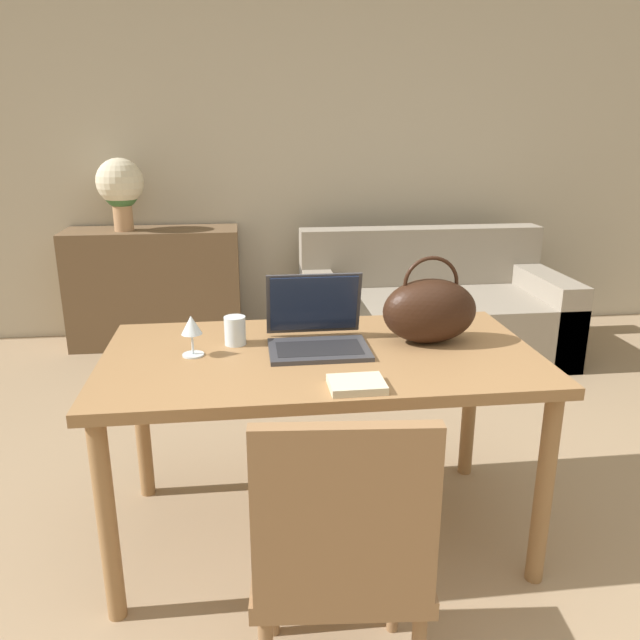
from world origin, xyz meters
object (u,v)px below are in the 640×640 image
(chair, at_px, (340,549))
(handbag, at_px, (430,310))
(wine_glass, at_px, (191,328))
(flower_vase, at_px, (120,187))
(couch, at_px, (430,314))
(drinking_glass, at_px, (235,331))
(laptop, at_px, (316,327))

(chair, distance_m, handbag, 1.00)
(wine_glass, relative_size, flower_vase, 0.30)
(chair, height_order, wine_glass, chair)
(couch, height_order, flower_vase, flower_vase)
(couch, distance_m, wine_glass, 2.42)
(chair, xyz_separation_m, drinking_glass, (-0.25, 0.89, 0.29))
(chair, relative_size, couch, 0.53)
(chair, distance_m, drinking_glass, 0.97)
(chair, bearing_deg, wine_glass, 121.92)
(wine_glass, bearing_deg, flower_vase, 105.11)
(couch, xyz_separation_m, wine_glass, (-1.43, -1.86, 0.57))
(wine_glass, xyz_separation_m, flower_vase, (-0.62, 2.28, 0.27))
(chair, distance_m, flower_vase, 3.29)
(chair, xyz_separation_m, laptop, (0.04, 0.84, 0.30))
(chair, bearing_deg, couch, 73.59)
(flower_vase, bearing_deg, wine_glass, -74.89)
(laptop, bearing_deg, couch, 61.21)
(drinking_glass, xyz_separation_m, handbag, (0.71, -0.06, 0.07))
(handbag, bearing_deg, flower_vase, 123.18)
(laptop, bearing_deg, handbag, -2.73)
(couch, bearing_deg, wine_glass, -127.57)
(laptop, relative_size, wine_glass, 2.43)
(couch, relative_size, handbag, 4.95)
(handbag, bearing_deg, laptop, 177.27)
(laptop, distance_m, flower_vase, 2.48)
(laptop, height_order, handbag, handbag)
(chair, height_order, flower_vase, flower_vase)
(drinking_glass, height_order, handbag, handbag)
(laptop, xyz_separation_m, handbag, (0.41, -0.02, 0.06))
(couch, relative_size, drinking_glass, 16.35)
(handbag, bearing_deg, couch, 72.39)
(handbag, bearing_deg, chair, -118.83)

